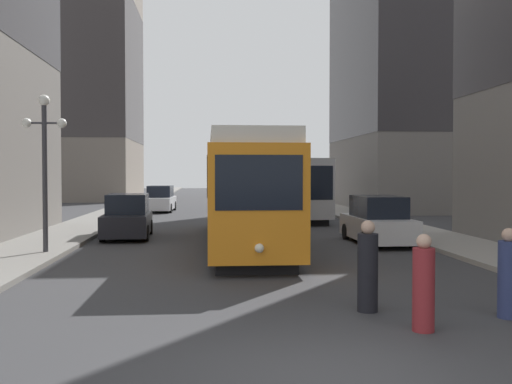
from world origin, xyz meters
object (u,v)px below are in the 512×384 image
pedestrian_on_sidewalk (368,269)px  streetcar (242,189)px  parked_car_right_far (377,222)px  parked_car_left_near (160,200)px  parked_car_left_mid (128,218)px  lamp_post_left_near (45,148)px  pedestrian_crossing_far (508,276)px  pedestrian_crossing_near (424,286)px  transit_bus (290,186)px

pedestrian_on_sidewalk → streetcar: bearing=-122.9°
parked_car_right_far → parked_car_left_near: bearing=-64.2°
streetcar → pedestrian_on_sidewalk: size_ratio=8.56×
parked_car_right_far → pedestrian_on_sidewalk: bearing=72.1°
parked_car_left_mid → lamp_post_left_near: bearing=-112.0°
parked_car_left_near → parked_car_left_mid: 16.91m
pedestrian_crossing_far → pedestrian_crossing_near: bearing=19.4°
parked_car_left_near → lamp_post_left_near: (-1.90, -22.21, 2.65)m
transit_bus → pedestrian_on_sidewalk: 23.49m
streetcar → pedestrian_on_sidewalk: (1.78, -11.05, -1.28)m
parked_car_left_near → parked_car_left_mid: (-0.00, -16.91, -0.00)m
pedestrian_crossing_near → lamp_post_left_near: bearing=-140.8°
pedestrian_crossing_near → pedestrian_on_sidewalk: size_ratio=0.94×
transit_bus → pedestrian_crossing_near: bearing=-95.0°
pedestrian_on_sidewalk → transit_bus: bearing=-136.5°
parked_car_left_near → parked_car_right_far: bearing=-61.3°
streetcar → lamp_post_left_near: 7.22m
pedestrian_crossing_near → parked_car_left_near: bearing=-170.8°
pedestrian_on_sidewalk → pedestrian_crossing_far: bearing=121.8°
parked_car_right_far → pedestrian_on_sidewalk: size_ratio=2.65×
parked_car_left_mid → parked_car_left_near: bearing=87.7°
transit_bus → parked_car_right_far: bearing=-85.1°
parked_car_left_mid → pedestrian_crossing_far: parked_car_left_mid is taller
parked_car_right_far → pedestrian_crossing_far: 11.47m
pedestrian_crossing_far → lamp_post_left_near: bearing=-42.3°
parked_car_right_far → pedestrian_crossing_near: parked_car_right_far is taller
parked_car_left_near → parked_car_left_mid: same height
parked_car_left_mid → lamp_post_left_near: size_ratio=0.87×
parked_car_left_near → parked_car_right_far: (9.75, -19.74, -0.00)m
transit_bus → parked_car_left_near: (-8.18, 7.07, -1.10)m
pedestrian_crossing_near → pedestrian_on_sidewalk: 1.57m
transit_bus → parked_car_left_near: bearing=137.0°
parked_car_left_near → pedestrian_on_sidewalk: 31.13m
transit_bus → parked_car_right_far: 12.81m
parked_car_right_far → lamp_post_left_near: lamp_post_left_near is taller
transit_bus → parked_car_right_far: size_ratio=2.46×
transit_bus → pedestrian_on_sidewalk: size_ratio=6.51×
parked_car_left_near → pedestrian_crossing_far: bearing=-71.8°
pedestrian_crossing_far → lamp_post_left_near: size_ratio=0.33×
streetcar → transit_bus: bearing=73.9°
streetcar → transit_bus: 12.85m
parked_car_left_near → parked_car_left_mid: bearing=-87.6°
parked_car_left_mid → transit_bus: bearing=47.9°
parked_car_left_near → pedestrian_on_sidewalk: bearing=-75.7°
pedestrian_crossing_near → lamp_post_left_near: lamp_post_left_near is taller
pedestrian_crossing_far → pedestrian_on_sidewalk: pedestrian_on_sidewalk is taller
pedestrian_crossing_far → pedestrian_on_sidewalk: (-2.45, 0.71, 0.05)m
parked_car_left_near → pedestrian_crossing_near: 32.68m
parked_car_left_near → pedestrian_on_sidewalk: size_ratio=2.74×
transit_bus → pedestrian_crossing_far: 24.14m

